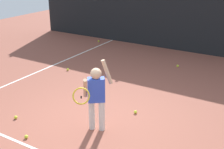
# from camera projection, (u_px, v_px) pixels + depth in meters

# --- Properties ---
(ground_plane) EXTENTS (20.00, 20.00, 0.00)m
(ground_plane) POSITION_uv_depth(u_px,v_px,m) (94.00, 123.00, 5.76)
(ground_plane) COLOR brown
(court_line_sideline) EXTENTS (0.05, 9.00, 0.00)m
(court_line_sideline) POSITION_uv_depth(u_px,v_px,m) (25.00, 77.00, 7.97)
(court_line_sideline) COLOR white
(court_line_sideline) RESTS_ON ground
(back_fence_windscreen) EXTENTS (12.19, 0.08, 2.89)m
(back_fence_windscreen) POSITION_uv_depth(u_px,v_px,m) (191.00, 8.00, 9.66)
(back_fence_windscreen) COLOR black
(back_fence_windscreen) RESTS_ON ground
(fence_post_1) EXTENTS (0.09, 0.09, 3.04)m
(fence_post_1) POSITION_uv_depth(u_px,v_px,m) (137.00, 1.00, 10.64)
(fence_post_1) COLOR slate
(fence_post_1) RESTS_ON ground
(tennis_player) EXTENTS (0.47, 0.86, 1.35)m
(tennis_player) POSITION_uv_depth(u_px,v_px,m) (96.00, 94.00, 5.29)
(tennis_player) COLOR silver
(tennis_player) RESTS_ON ground
(tennis_ball_0) EXTENTS (0.07, 0.07, 0.07)m
(tennis_ball_0) POSITION_uv_depth(u_px,v_px,m) (26.00, 137.00, 5.27)
(tennis_ball_0) COLOR #CCE033
(tennis_ball_0) RESTS_ON ground
(tennis_ball_1) EXTENTS (0.07, 0.07, 0.07)m
(tennis_ball_1) POSITION_uv_depth(u_px,v_px,m) (16.00, 117.00, 5.91)
(tennis_ball_1) COLOR #CCE033
(tennis_ball_1) RESTS_ON ground
(tennis_ball_2) EXTENTS (0.07, 0.07, 0.07)m
(tennis_ball_2) POSITION_uv_depth(u_px,v_px,m) (178.00, 66.00, 8.72)
(tennis_ball_2) COLOR #CCE033
(tennis_ball_2) RESTS_ON ground
(tennis_ball_3) EXTENTS (0.07, 0.07, 0.07)m
(tennis_ball_3) POSITION_uv_depth(u_px,v_px,m) (68.00, 69.00, 8.44)
(tennis_ball_3) COLOR #CCE033
(tennis_ball_3) RESTS_ON ground
(tennis_ball_5) EXTENTS (0.07, 0.07, 0.07)m
(tennis_ball_5) POSITION_uv_depth(u_px,v_px,m) (135.00, 112.00, 6.12)
(tennis_ball_5) COLOR #CCE033
(tennis_ball_5) RESTS_ON ground
(tennis_ball_8) EXTENTS (0.07, 0.07, 0.07)m
(tennis_ball_8) POSITION_uv_depth(u_px,v_px,m) (99.00, 41.00, 11.29)
(tennis_ball_8) COLOR #CCE033
(tennis_ball_8) RESTS_ON ground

